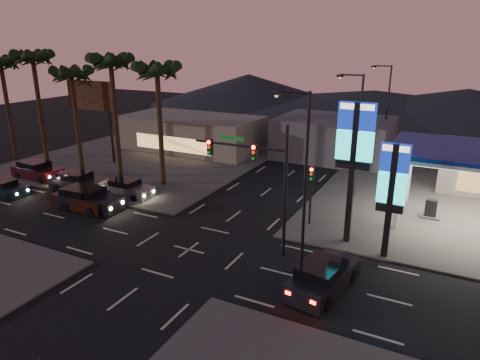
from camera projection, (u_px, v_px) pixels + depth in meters
The scene contains 28 objects.
ground at pixel (189, 250), 26.63m from camera, with size 140.00×140.00×0.00m, color black.
corner_lot_ne at pixel (475, 207), 33.28m from camera, with size 24.00×24.00×0.12m, color #47443F.
corner_lot_nw at pixel (148, 158), 47.07m from camera, with size 24.00×24.00×0.12m, color #47443F.
pylon_sign_tall at pixel (354, 146), 25.65m from camera, with size 2.20×0.35×9.00m.
pylon_sign_short at pixel (392, 184), 24.26m from camera, with size 1.60×0.35×7.00m.
traffic_signal_mast at pixel (258, 169), 25.08m from camera, with size 6.10×0.39×8.00m.
pedestal_signal at pixel (311, 186), 29.27m from camera, with size 0.32×0.39×4.30m.
streetlight_near at pixel (302, 172), 22.78m from camera, with size 2.14×0.25×10.00m.
streetlight_mid at pixel (356, 129), 33.80m from camera, with size 2.14×0.25×10.00m.
streetlight_far at pixel (385, 106), 45.66m from camera, with size 2.14×0.25×10.00m.
palm_a at pixel (157, 78), 35.64m from camera, with size 4.41×4.41×10.86m.
palm_b at pixel (111, 70), 37.63m from camera, with size 4.41×4.41×11.46m.
palm_c at pixel (72, 80), 40.12m from camera, with size 4.41×4.41×10.26m.
palm_d at pixel (33, 65), 41.89m from camera, with size 4.41×4.41×11.66m.
palm_e at pixel (1, 69), 44.21m from camera, with size 4.41×4.41×11.06m.
billboard at pixel (91, 102), 44.53m from camera, with size 6.00×0.30×8.50m.
building_far_west at pixel (192, 133), 50.69m from camera, with size 16.00×8.00×4.00m, color #726B5B.
building_far_mid at pixel (334, 138), 47.13m from camera, with size 12.00×9.00×4.40m, color #4C4C51.
hill_left at pixel (248, 89), 87.33m from camera, with size 40.00×40.00×6.00m, color black.
hill_right at pixel (467, 104), 70.24m from camera, with size 50.00×50.00×5.00m, color black.
hill_center at pixel (373, 102), 76.86m from camera, with size 60.00×60.00×4.00m, color black.
car_lane_a_front at pixel (89, 200), 32.80m from camera, with size 5.32×2.51×1.69m.
car_lane_a_mid at pixel (83, 199), 32.98m from camera, with size 5.09×2.20×1.65m.
car_lane_a_rear at pixel (5, 188), 35.90m from camera, with size 4.07×1.86×1.30m.
car_lane_b_front at pixel (127, 189), 35.59m from camera, with size 4.50×1.93×1.45m.
car_lane_b_mid at pixel (78, 182), 36.98m from camera, with size 5.18×2.62×1.63m.
car_lane_b_rear at pixel (37, 171), 40.14m from camera, with size 5.18×2.29×1.67m.
suv_station at pixel (323, 277), 22.11m from camera, with size 2.89×5.21×1.65m.
Camera 1 is at (13.71, -19.93, 12.38)m, focal length 32.00 mm.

